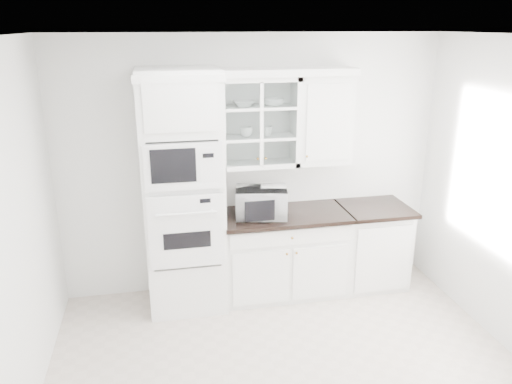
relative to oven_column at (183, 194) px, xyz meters
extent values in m
cube|color=#BFB1A3|center=(0.75, -1.42, -1.19)|extent=(4.00, 3.50, 0.01)
cube|color=white|center=(0.75, 0.32, 0.15)|extent=(4.00, 0.02, 2.70)
cube|color=white|center=(-1.24, -1.42, 0.15)|extent=(0.02, 3.50, 2.70)
cube|color=white|center=(0.75, -1.42, 1.49)|extent=(4.00, 3.50, 0.02)
cube|color=white|center=(0.00, 0.01, 0.00)|extent=(0.76, 0.65, 2.40)
cube|color=white|center=(0.00, -0.33, -0.26)|extent=(0.70, 0.03, 0.72)
cube|color=black|center=(0.00, -0.35, -0.34)|extent=(0.44, 0.01, 0.16)
cube|color=white|center=(0.00, -0.33, 0.37)|extent=(0.70, 0.03, 0.43)
cube|color=black|center=(-0.09, -0.35, 0.39)|extent=(0.40, 0.01, 0.31)
cube|color=white|center=(1.03, 0.03, -0.76)|extent=(1.30, 0.60, 0.88)
cube|color=black|center=(1.03, 0.00, -0.30)|extent=(1.32, 0.67, 0.04)
cube|color=white|center=(2.03, 0.03, -0.76)|extent=(0.70, 0.60, 0.88)
cube|color=black|center=(2.03, 0.00, -0.30)|extent=(0.72, 0.67, 0.04)
cube|color=white|center=(0.78, 0.17, 0.65)|extent=(0.80, 0.33, 0.90)
cube|color=white|center=(0.78, 0.17, 0.50)|extent=(0.74, 0.29, 0.02)
cube|color=white|center=(0.78, 0.17, 0.80)|extent=(0.74, 0.29, 0.02)
cube|color=white|center=(1.46, 0.17, 0.65)|extent=(0.55, 0.33, 0.90)
cube|color=white|center=(0.68, 0.14, 1.14)|extent=(2.14, 0.38, 0.07)
imported|color=white|center=(0.78, -0.01, -0.13)|extent=(0.58, 0.51, 0.30)
imported|color=white|center=(0.63, 0.17, 0.84)|extent=(0.23, 0.23, 0.05)
imported|color=white|center=(0.93, 0.16, 0.84)|extent=(0.22, 0.22, 0.07)
imported|color=white|center=(0.66, 0.15, 0.56)|extent=(0.16, 0.16, 0.10)
imported|color=white|center=(0.87, 0.15, 0.56)|extent=(0.13, 0.13, 0.10)
camera|label=1|loc=(-0.22, -4.65, 1.57)|focal=35.00mm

